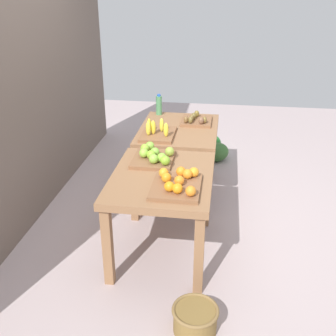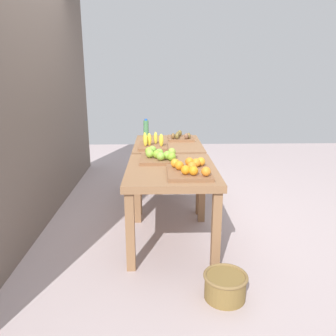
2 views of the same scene
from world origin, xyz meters
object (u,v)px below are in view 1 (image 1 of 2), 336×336
apple_bin (154,156)px  display_table_left (162,187)px  kiwi_bin (196,120)px  watermelon_pile (206,148)px  display_table_right (179,137)px  banana_crate (158,132)px  water_bottle (159,105)px  wicker_basket (195,319)px  orange_bin (177,183)px

apple_bin → display_table_left: bearing=-157.3°
kiwi_bin → watermelon_pile: size_ratio=0.52×
display_table_right → banana_crate: bearing=145.7°
water_bottle → watermelon_pile: bearing=-45.8°
apple_bin → wicker_basket: 1.37m
orange_bin → watermelon_pile: orange_bin is taller
orange_bin → watermelon_pile: (2.26, -0.10, -0.64)m
display_table_left → wicker_basket: 1.05m
orange_bin → banana_crate: bearing=17.1°
orange_bin → wicker_basket: bearing=-162.4°
display_table_right → apple_bin: apple_bin is taller
display_table_left → water_bottle: (1.55, 0.28, 0.22)m
apple_bin → watermelon_pile: 1.94m
banana_crate → kiwi_bin: (0.45, -0.34, -0.01)m
water_bottle → wicker_basket: (-2.39, -0.63, -0.74)m
kiwi_bin → water_bottle: 0.51m
display_table_left → wicker_basket: (-0.84, -0.35, -0.52)m
display_table_right → water_bottle: 0.55m
watermelon_pile → display_table_right: bearing=165.1°
banana_crate → watermelon_pile: 1.43m
display_table_right → watermelon_pile: size_ratio=1.50×
water_bottle → watermelon_pile: 1.02m
display_table_left → wicker_basket: size_ratio=3.31×
banana_crate → display_table_right: bearing=-34.3°
display_table_right → banana_crate: size_ratio=2.36×
watermelon_pile → wicker_basket: 2.90m
orange_bin → banana_crate: 1.11m
apple_bin → banana_crate: size_ratio=0.94×
banana_crate → water_bottle: (0.69, 0.10, 0.07)m
apple_bin → banana_crate: bearing=6.7°
banana_crate → watermelon_pile: banana_crate is taller
display_table_left → kiwi_bin: size_ratio=2.89×
watermelon_pile → display_table_left: bearing=173.1°
display_table_left → display_table_right: same height
banana_crate → water_bottle: bearing=8.1°
banana_crate → watermelon_pile: size_ratio=0.63×
display_table_right → apple_bin: 0.88m
apple_bin → water_bottle: bearing=7.4°
kiwi_bin → wicker_basket: size_ratio=1.15×
display_table_right → orange_bin: (-1.32, -0.15, 0.14)m
display_table_left → apple_bin: 0.32m
apple_bin → kiwi_bin: (1.05, -0.27, -0.01)m
kiwi_bin → water_bottle: size_ratio=1.53×
display_table_right → banana_crate: 0.35m
apple_bin → banana_crate: 0.60m
kiwi_bin → watermelon_pile: kiwi_bin is taller
banana_crate → apple_bin: bearing=-173.3°
apple_bin → water_bottle: water_bottle is taller
display_table_left → display_table_right: bearing=0.0°
water_bottle → watermelon_pile: (0.51, -0.53, -0.71)m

